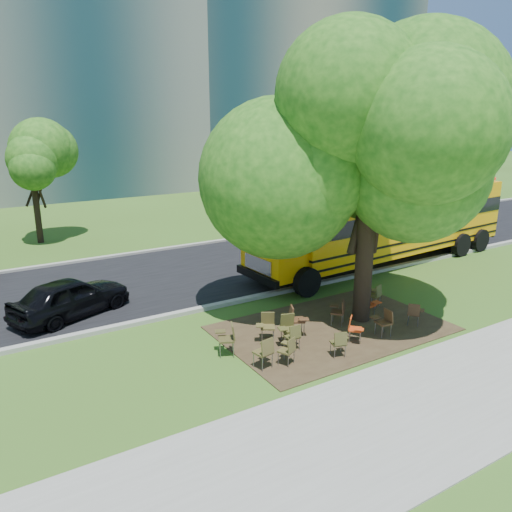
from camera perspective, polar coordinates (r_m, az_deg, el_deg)
ground at (r=15.80m, az=4.74°, el=-8.40°), size 160.00×160.00×0.00m
sidewalk at (r=12.59m, az=18.78°, el=-15.94°), size 60.00×4.00×0.04m
dirt_patch at (r=16.01m, az=8.73°, el=-8.15°), size 7.00×4.50×0.03m
asphalt_road at (r=21.45m, az=-6.31°, el=-1.74°), size 80.00×8.00×0.04m
kerb_near at (r=18.08m, az=-0.87°, el=-4.89°), size 80.00×0.25×0.14m
kerb_far at (r=25.07m, az=-10.33°, el=0.81°), size 80.00×0.25×0.14m
building_right at (r=59.62m, az=2.03°, el=21.68°), size 30.00×16.00×25.00m
bg_tree_2 at (r=27.89m, az=-24.32°, el=9.84°), size 4.80×4.80×6.62m
bg_tree_3 at (r=30.51m, az=1.58°, el=13.16°), size 5.60×5.60×7.84m
bg_tree_4 at (r=34.82m, az=13.87°, el=11.92°), size 5.00×5.00×6.85m
main_tree at (r=15.56m, az=12.96°, el=11.00°), size 7.20×7.20×8.88m
school_bus at (r=23.29m, az=15.36°, el=4.03°), size 13.75×3.84×3.32m
chair_0 at (r=13.28m, az=1.04°, el=-10.64°), size 0.60×0.61×0.89m
chair_1 at (r=14.32m, az=4.32°, el=-8.91°), size 0.52×0.47×0.80m
chair_2 at (r=13.53m, az=3.71°, el=-10.47°), size 0.54×0.63×0.79m
chair_3 at (r=14.65m, az=3.65°, el=-8.01°), size 0.70×0.55×0.90m
chair_4 at (r=14.08m, az=9.55°, el=-9.56°), size 0.62×0.48×0.79m
chair_5 at (r=15.02m, az=11.11°, el=-7.96°), size 0.53×0.67×0.79m
chair_6 at (r=15.65m, az=14.46°, el=-7.05°), size 0.50×0.59×0.84m
chair_7 at (r=16.61m, az=17.67°, el=-6.11°), size 0.66×0.52×0.77m
chair_8 at (r=14.02m, az=-3.20°, el=-9.06°), size 0.60×0.76×0.93m
chair_9 at (r=14.86m, az=1.25°, el=-7.74°), size 0.72×0.57×0.86m
chair_10 at (r=15.22m, az=4.55°, el=-7.03°), size 0.60×0.76×0.92m
chair_11 at (r=16.12m, az=9.51°, el=-6.06°), size 0.57×0.72×0.84m
chair_12 at (r=16.68m, az=12.48°, el=-5.23°), size 0.58×0.62×0.94m
chair_13 at (r=17.82m, az=13.53°, el=-4.17°), size 0.56×0.62×0.82m
black_car at (r=17.60m, az=-20.42°, el=-4.42°), size 4.28×2.99×1.35m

